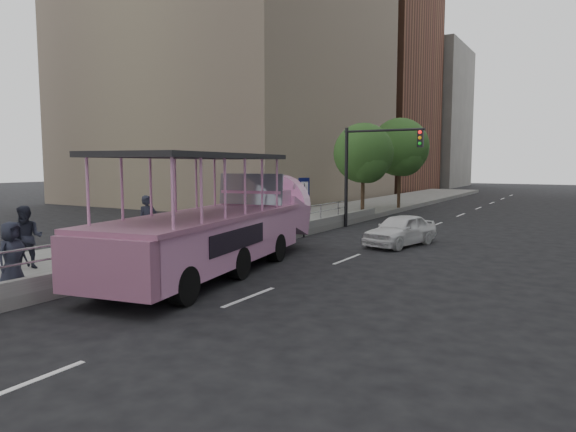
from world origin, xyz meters
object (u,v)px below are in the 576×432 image
object	(u,v)px
pedestrian_near	(148,222)
traffic_signal	(368,160)
duck_boat	(223,226)
car	(400,230)
pedestrian_mid	(27,237)
street_tree_near	(364,155)
pedestrian_far	(12,256)
street_tree_far	(401,149)
parking_sign	(304,200)

from	to	relation	value
pedestrian_near	traffic_signal	size ratio (longest dim) A/B	0.37
duck_boat	car	distance (m)	8.12
car	pedestrian_near	bearing A→B (deg)	-121.61
pedestrian_mid	street_tree_near	size ratio (longest dim) A/B	0.32
street_tree_near	duck_boat	bearing A→B (deg)	-84.37
car	street_tree_near	bearing A→B (deg)	134.71
pedestrian_far	traffic_signal	distance (m)	18.05
duck_boat	pedestrian_far	bearing A→B (deg)	-107.37
duck_boat	street_tree_far	world-z (taller)	street_tree_far
duck_boat	pedestrian_mid	bearing A→B (deg)	-133.88
duck_boat	pedestrian_far	world-z (taller)	duck_boat
pedestrian_near	car	bearing A→B (deg)	-25.17
pedestrian_near	street_tree_near	xyz separation A→B (m)	(2.09, 15.11, 2.56)
street_tree_near	street_tree_far	xyz separation A→B (m)	(0.20, 6.00, 0.49)
duck_boat	pedestrian_far	xyz separation A→B (m)	(-1.82, -5.82, -0.21)
street_tree_near	traffic_signal	bearing A→B (deg)	-65.02
pedestrian_mid	pedestrian_far	xyz separation A→B (m)	(2.12, -1.72, -0.08)
pedestrian_near	street_tree_far	xyz separation A→B (m)	(2.29, 21.11, 3.05)
street_tree_far	parking_sign	bearing A→B (deg)	-89.11
pedestrian_mid	parking_sign	world-z (taller)	parking_sign
traffic_signal	street_tree_far	xyz separation A→B (m)	(-1.40, 9.43, 0.81)
traffic_signal	street_tree_far	bearing A→B (deg)	98.43
pedestrian_mid	car	bearing A→B (deg)	18.77
pedestrian_near	parking_sign	distance (m)	7.50
pedestrian_mid	street_tree_far	world-z (taller)	street_tree_far
pedestrian_far	street_tree_near	world-z (taller)	street_tree_near
car	traffic_signal	size ratio (longest dim) A/B	0.73
traffic_signal	street_tree_near	xyz separation A→B (m)	(-1.60, 3.43, 0.32)
pedestrian_far	street_tree_far	xyz separation A→B (m)	(0.50, 27.22, 3.17)
street_tree_near	street_tree_far	bearing A→B (deg)	88.09
pedestrian_mid	duck_boat	bearing A→B (deg)	7.63
pedestrian_mid	street_tree_far	size ratio (longest dim) A/B	0.28
parking_sign	car	bearing A→B (deg)	-0.25
pedestrian_far	street_tree_far	size ratio (longest dim) A/B	0.26
parking_sign	street_tree_near	distance (m)	8.33
street_tree_far	pedestrian_mid	bearing A→B (deg)	-95.88
parking_sign	street_tree_near	size ratio (longest dim) A/B	0.47
car	pedestrian_near	world-z (taller)	pedestrian_near
pedestrian_near	pedestrian_mid	bearing A→B (deg)	-164.60
street_tree_near	car	bearing A→B (deg)	-58.59
pedestrian_near	street_tree_far	distance (m)	21.45
pedestrian_near	pedestrian_far	bearing A→B (deg)	-143.95
pedestrian_far	parking_sign	world-z (taller)	parking_sign
duck_boat	traffic_signal	size ratio (longest dim) A/B	2.16
parking_sign	duck_boat	bearing A→B (deg)	-81.49
duck_boat	pedestrian_near	size ratio (longest dim) A/B	5.87
pedestrian_mid	traffic_signal	xyz separation A→B (m)	(4.02, 16.07, 2.28)
pedestrian_mid	parking_sign	size ratio (longest dim) A/B	0.68
duck_boat	pedestrian_near	bearing A→B (deg)	175.35
duck_boat	street_tree_near	size ratio (longest dim) A/B	1.96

